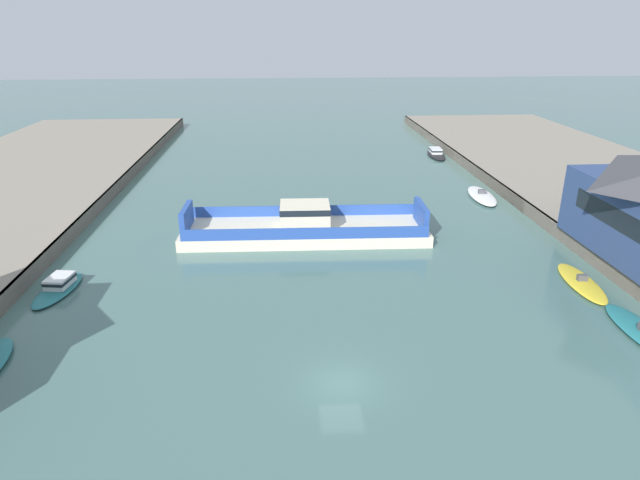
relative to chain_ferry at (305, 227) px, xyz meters
The scene contains 6 objects.
ground_plane 23.60m from the chain_ferry, 87.48° to the right, with size 400.00×400.00×0.00m, color #476B66.
chain_ferry is the anchor object (origin of this frame).
moored_boat_near_right 24.68m from the chain_ferry, 29.44° to the right, with size 2.82×7.69×0.90m.
moored_boat_mid_left 24.65m from the chain_ferry, 28.00° to the left, with size 3.33×8.49×1.08m.
moored_boat_far_left 41.14m from the chain_ferry, 56.98° to the left, with size 2.83×7.98×1.18m.
moored_boat_far_right 22.17m from the chain_ferry, 152.53° to the right, with size 3.17×6.65×1.15m.
Camera 1 is at (-3.16, -26.26, 19.26)m, focal length 30.71 mm.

